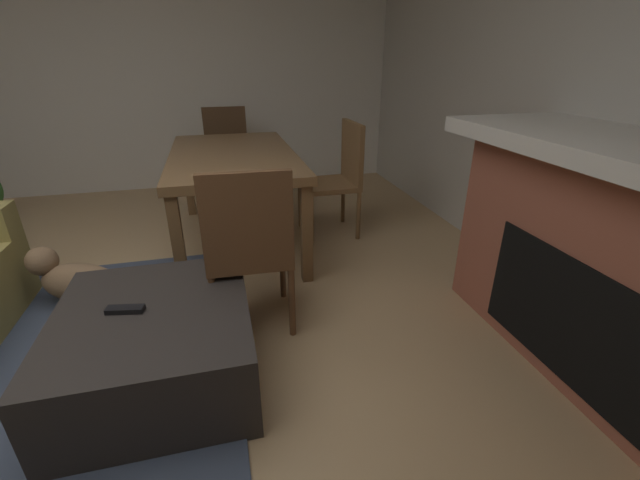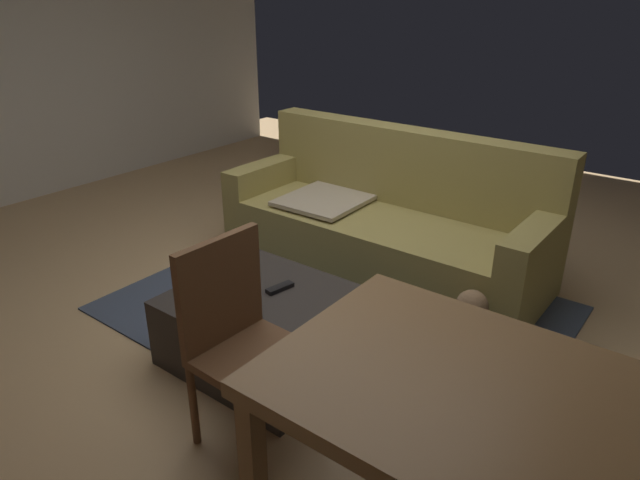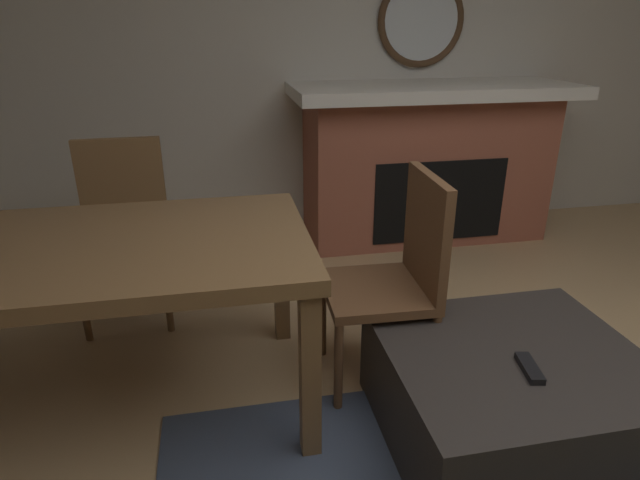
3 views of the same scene
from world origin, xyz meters
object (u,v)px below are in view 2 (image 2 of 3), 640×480
ottoman_coffee_table (266,328)px  tv_remote (280,288)px  dining_chair_west (240,332)px  small_dog (443,332)px  dining_table (530,432)px  couch (386,223)px

ottoman_coffee_table → tv_remote: tv_remote is taller
dining_chair_west → small_dog: (0.48, 1.01, -0.34)m
tv_remote → dining_chair_west: 0.65m
ottoman_coffee_table → dining_table: (1.51, -0.47, 0.47)m
dining_table → ottoman_coffee_table: bearing=162.7°
dining_chair_west → dining_table: bearing=-0.2°
small_dog → dining_table: bearing=-54.1°
ottoman_coffee_table → dining_chair_west: bearing=-57.9°
dining_table → couch: bearing=131.0°
ottoman_coffee_table → dining_chair_west: size_ratio=0.99×
small_dog → dining_chair_west: bearing=-115.4°
tv_remote → dining_chair_west: (0.28, -0.57, 0.13)m
ottoman_coffee_table → dining_table: size_ratio=0.56×
couch → dining_table: 2.46m
couch → tv_remote: couch is taller
dining_table → dining_chair_west: (-1.22, 0.00, -0.14)m
tv_remote → small_dog: bearing=41.1°
ottoman_coffee_table → couch: bearing=93.6°
dining_table → small_dog: size_ratio=2.89×
tv_remote → couch: bearing=105.4°
tv_remote → small_dog: tv_remote is taller
dining_table → dining_chair_west: 1.23m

